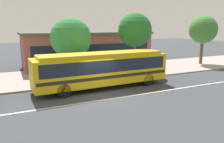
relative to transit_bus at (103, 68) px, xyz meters
The scene contains 11 objects.
ground_plane 2.74m from the transit_bus, 113.71° to the right, with size 120.00×120.00×0.00m, color #383C42.
sidewalk_slab 5.65m from the transit_bus, 99.38° to the left, with size 60.00×8.00×0.12m, color #A4938E.
lane_stripe_center 3.37m from the transit_bus, 107.44° to the right, with size 56.00×0.16×0.01m, color silver.
transit_bus is the anchor object (origin of this frame).
pedestrian_waiting_near_sign 4.57m from the transit_bus, 150.06° to the left, with size 0.45×0.45×1.64m.
pedestrian_walking_along_curb 2.02m from the transit_bus, 82.33° to the left, with size 0.46×0.46×1.65m.
bus_stop_sign 5.70m from the transit_bus, 17.54° to the left, with size 0.12×0.44×2.36m.
street_tree_near_stop 5.05m from the transit_bus, 106.77° to the left, with size 3.78×3.78×5.55m.
street_tree_mid_block 6.93m from the transit_bus, 35.88° to the left, with size 3.40×3.40×6.08m.
street_tree_far_end 16.77m from the transit_bus, 17.02° to the left, with size 3.48×3.48×6.08m.
station_building 10.95m from the transit_bus, 77.76° to the left, with size 15.59×6.58×4.18m.
Camera 1 is at (-5.73, -13.77, 4.80)m, focal length 35.30 mm.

